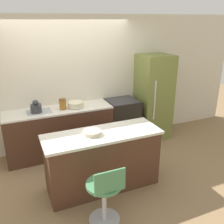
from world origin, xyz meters
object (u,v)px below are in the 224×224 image
stool_chair (105,195)px  refrigerator (153,97)px  mixing_bowl (75,104)px  oven_range (122,121)px  kettle (36,107)px

stool_chair → refrigerator: bearing=45.9°
refrigerator → mixing_bowl: (-1.74, -0.01, 0.07)m
oven_range → mixing_bowl: (-1.00, -0.03, 0.52)m
oven_range → mixing_bowl: size_ratio=3.14×
refrigerator → mixing_bowl: 1.74m
oven_range → stool_chair: oven_range is taller
refrigerator → oven_range: bearing=178.3°
kettle → mixing_bowl: (0.72, -0.00, -0.04)m
oven_range → kettle: kettle is taller
refrigerator → kettle: 2.47m
kettle → stool_chair: bearing=-75.3°
stool_chair → kettle: bearing=104.7°
oven_range → refrigerator: bearing=-1.7°
refrigerator → stool_chair: 2.83m
oven_range → kettle: size_ratio=3.98×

